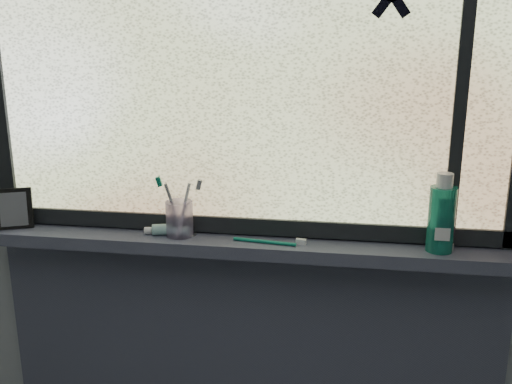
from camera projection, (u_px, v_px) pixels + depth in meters
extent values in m
cube|color=#9EA3A8|center=(246.00, 160.00, 1.72)|extent=(3.00, 0.01, 2.50)
cube|color=#474A5E|center=(242.00, 246.00, 1.72)|extent=(1.62, 0.14, 0.04)
cube|color=#474A5E|center=(246.00, 383.00, 1.91)|extent=(1.62, 0.02, 0.98)
cube|color=silver|center=(245.00, 65.00, 1.63)|extent=(1.50, 0.01, 1.00)
cube|color=black|center=(245.00, 225.00, 1.75)|extent=(1.60, 0.03, 0.05)
cube|color=black|center=(463.00, 67.00, 1.53)|extent=(0.03, 0.03, 1.00)
cube|color=black|center=(15.00, 208.00, 1.80)|extent=(0.12, 0.09, 0.13)
cylinder|color=#B19FD2|center=(179.00, 219.00, 1.73)|extent=(0.10, 0.10, 0.11)
cylinder|color=#1B8B71|center=(442.00, 213.00, 1.59)|extent=(0.10, 0.10, 0.19)
cylinder|color=silver|center=(447.00, 223.00, 1.61)|extent=(0.06, 0.06, 0.11)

